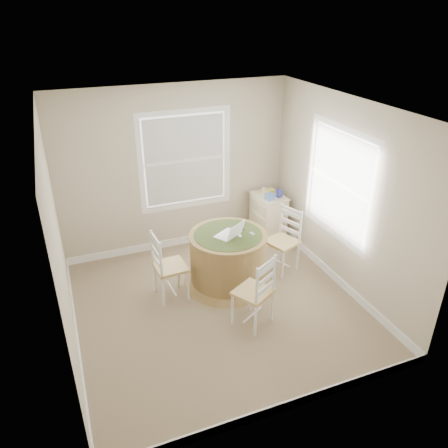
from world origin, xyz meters
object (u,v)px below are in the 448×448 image
round_table (228,257)px  chair_left (170,266)px  laptop (230,234)px  chair_near (253,292)px  corner_chest (268,217)px  chair_right (282,242)px

round_table → chair_left: chair_left is taller
round_table → laptop: (0.01, -0.04, 0.38)m
chair_near → laptop: 0.97m
round_table → chair_near: size_ratio=1.33×
chair_left → chair_near: same height
chair_near → corner_chest: (1.17, 1.92, -0.08)m
laptop → corner_chest: 1.56m
round_table → chair_left: bearing=174.0°
round_table → chair_left: size_ratio=1.33×
round_table → laptop: size_ratio=2.85×
chair_right → corner_chest: bearing=144.1°
chair_near → laptop: bearing=-123.9°
chair_left → chair_near: size_ratio=1.00×
chair_near → round_table: bearing=-123.3°
round_table → chair_near: chair_near is taller
round_table → corner_chest: (1.12, 0.98, -0.03)m
laptop → chair_near: bearing=54.2°
round_table → corner_chest: corner_chest is taller
chair_left → corner_chest: bearing=-66.4°
chair_left → laptop: (0.85, -0.01, 0.33)m
laptop → corner_chest: laptop is taller
round_table → chair_right: 0.86m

